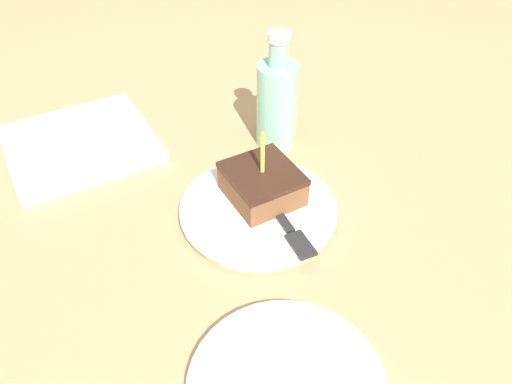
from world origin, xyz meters
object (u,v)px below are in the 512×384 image
at_px(marble_board, 80,144).
at_px(cake_slice, 262,184).
at_px(plate, 256,209).
at_px(bottle, 277,102).
at_px(fork, 281,218).

bearing_deg(marble_board, cake_slice, 125.19).
height_order(plate, bottle, bottle).
relative_size(fork, bottle, 0.95).
bearing_deg(fork, bottle, -119.39).
height_order(cake_slice, marble_board, cake_slice).
distance_m(cake_slice, bottle, 0.16).
bearing_deg(plate, marble_board, -58.19).
bearing_deg(plate, cake_slice, -146.15).
bearing_deg(fork, plate, -70.87).
relative_size(cake_slice, marble_board, 0.49).
height_order(plate, cake_slice, cake_slice).
height_order(plate, fork, fork).
distance_m(cake_slice, marble_board, 0.33).
xyz_separation_m(fork, marble_board, (0.19, -0.32, -0.01)).
bearing_deg(fork, cake_slice, -91.34).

